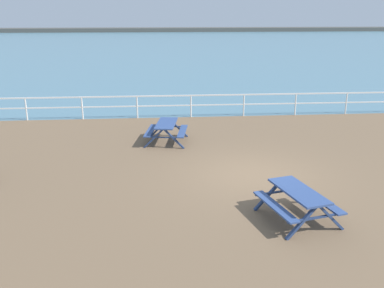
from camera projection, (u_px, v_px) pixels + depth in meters
ground_plane at (252, 178)px, 13.39m from camera, size 30.00×24.00×0.20m
sea_band at (175, 45)px, 63.55m from camera, size 142.00×90.00×0.01m
distant_shoreline at (167, 32)px, 104.46m from camera, size 142.00×6.00×1.80m
seaward_railing at (218, 101)px, 20.51m from camera, size 23.07×0.07×1.08m
picnic_table_near_right at (166, 128)px, 16.54m from camera, size 1.78×2.01×0.80m
picnic_table_mid_centre at (298, 197)px, 10.35m from camera, size 1.89×2.11×0.80m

